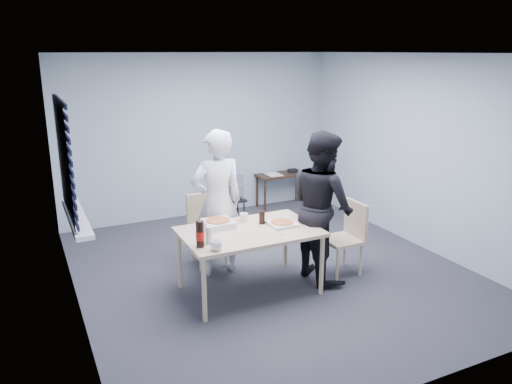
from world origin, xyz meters
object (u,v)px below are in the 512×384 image
stool (234,205)px  mug_b (244,217)px  dining_table (249,235)px  side_table (281,178)px  backpack (234,187)px  chair_right (348,233)px  mug_a (216,245)px  chair_far (206,224)px  person_white (217,203)px  person_black (322,206)px  soda_bottle (200,234)px

stool → mug_b: (-0.62, -1.76, 0.44)m
dining_table → stool: dining_table is taller
side_table → backpack: bearing=-152.1°
chair_right → mug_a: bearing=-170.4°
stool → chair_far: bearing=-128.0°
dining_table → side_table: dining_table is taller
side_table → backpack: size_ratio=2.27×
chair_right → person_white: size_ratio=0.50×
person_black → stool: person_black is taller
stool → mug_b: size_ratio=4.48×
side_table → mug_a: 3.87m
mug_a → soda_bottle: bearing=127.3°
person_white → mug_b: size_ratio=17.70×
stool → backpack: backpack is taller
person_black → backpack: 2.09m
chair_right → side_table: (0.57, 2.73, -0.01)m
dining_table → mug_b: mug_b is taller
chair_right → dining_table: bearing=177.1°
person_black → mug_b: bearing=69.5°
mug_b → soda_bottle: 0.90m
chair_far → mug_b: chair_far is taller
mug_a → chair_far: bearing=74.5°
dining_table → soda_bottle: soda_bottle is taller
chair_far → person_black: person_black is taller
side_table → mug_b: size_ratio=8.70×
dining_table → person_black: person_black is taller
person_black → backpack: size_ratio=4.62×
person_white → mug_a: person_white is taller
dining_table → chair_far: size_ratio=1.68×
dining_table → mug_b: bearing=77.0°
dining_table → mug_a: (-0.53, -0.37, 0.11)m
side_table → mug_a: size_ratio=7.07×
person_white → person_black: bearing=149.3°
soda_bottle → dining_table: bearing=19.0°
soda_bottle → chair_far: bearing=67.9°
side_table → soda_bottle: size_ratio=3.18×
chair_right → person_black: (-0.36, 0.05, 0.37)m
chair_far → mug_a: (-0.38, -1.35, 0.26)m
side_table → stool: bearing=-152.6°
person_white → side_table: person_white is taller
chair_far → mug_a: 1.43m
dining_table → soda_bottle: size_ratio=5.46×
chair_far → person_black: bearing=-42.6°
dining_table → person_white: size_ratio=0.84×
person_black → side_table: (0.92, 2.68, -0.39)m
person_black → mug_b: person_black is taller
stool → soda_bottle: (-1.34, -2.29, 0.52)m
person_white → mug_a: size_ratio=14.39×
dining_table → side_table: (1.85, 2.66, -0.17)m
person_black → soda_bottle: size_ratio=6.47×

